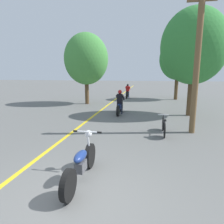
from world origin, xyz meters
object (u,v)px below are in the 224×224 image
at_px(roadside_tree_right_near, 194,47).
at_px(roadside_tree_left, 86,59).
at_px(motorcycle_rider_lead, 120,105).
at_px(roadside_tree_right_far, 178,59).
at_px(utility_pole, 197,60).
at_px(motorcycle_rider_far, 128,92).
at_px(motorcycle_foreground, 81,164).
at_px(bicycle_parked, 164,126).

height_order(roadside_tree_right_near, roadside_tree_left, roadside_tree_right_near).
bearing_deg(motorcycle_rider_lead, roadside_tree_right_near, 4.16).
relative_size(roadside_tree_right_far, roadside_tree_left, 1.02).
bearing_deg(utility_pole, roadside_tree_right_far, 86.82).
bearing_deg(roadside_tree_right_far, motorcycle_rider_far, 172.46).
bearing_deg(roadside_tree_right_near, motorcycle_rider_lead, -175.84).
bearing_deg(roadside_tree_right_far, roadside_tree_right_near, -90.69).
distance_m(roadside_tree_right_far, motorcycle_foreground, 16.50).
height_order(roadside_tree_right_near, motorcycle_rider_far, roadside_tree_right_near).
bearing_deg(motorcycle_foreground, utility_pole, 53.81).
xyz_separation_m(roadside_tree_right_far, bicycle_parked, (-1.82, -11.52, -3.43)).
distance_m(motorcycle_rider_lead, bicycle_parked, 4.54).
xyz_separation_m(utility_pole, roadside_tree_right_far, (0.62, 11.07, 0.76)).
xyz_separation_m(motorcycle_foreground, bicycle_parked, (2.16, 4.15, -0.09)).
bearing_deg(bicycle_parked, utility_pole, 20.31).
distance_m(motorcycle_foreground, bicycle_parked, 4.67).
relative_size(roadside_tree_left, motorcycle_foreground, 2.63).
xyz_separation_m(roadside_tree_left, motorcycle_foreground, (3.55, -11.53, -3.16)).
bearing_deg(utility_pole, motorcycle_foreground, -126.19).
bearing_deg(motorcycle_rider_lead, roadside_tree_right_far, 61.03).
distance_m(roadside_tree_right_near, motorcycle_rider_far, 9.86).
bearing_deg(roadside_tree_right_near, motorcycle_foreground, -115.15).
xyz_separation_m(motorcycle_foreground, motorcycle_rider_far, (-0.72, 16.29, 0.10)).
relative_size(utility_pole, motorcycle_foreground, 2.75).
height_order(roadside_tree_left, bicycle_parked, roadside_tree_left).
bearing_deg(motorcycle_foreground, roadside_tree_right_near, 64.85).
distance_m(roadside_tree_right_near, bicycle_parked, 5.77).
distance_m(motorcycle_foreground, motorcycle_rider_far, 16.30).
relative_size(roadside_tree_right_near, motorcycle_rider_lead, 2.96).
xyz_separation_m(roadside_tree_right_near, roadside_tree_right_far, (0.09, 7.39, -0.21)).
relative_size(utility_pole, roadside_tree_right_far, 1.02).
bearing_deg(utility_pole, motorcycle_rider_far, 109.21).
height_order(motorcycle_foreground, bicycle_parked, motorcycle_foreground).
relative_size(roadside_tree_left, bicycle_parked, 3.40).
distance_m(roadside_tree_left, bicycle_parked, 9.88).
height_order(utility_pole, motorcycle_foreground, utility_pole).
bearing_deg(roadside_tree_right_far, motorcycle_foreground, -104.24).
height_order(roadside_tree_right_far, motorcycle_rider_far, roadside_tree_right_far).
xyz_separation_m(utility_pole, roadside_tree_left, (-6.91, 6.94, 0.57)).
bearing_deg(motorcycle_rider_far, roadside_tree_left, -120.76).
xyz_separation_m(utility_pole, bicycle_parked, (-1.20, -0.45, -2.67)).
xyz_separation_m(motorcycle_foreground, motorcycle_rider_lead, (-0.28, 7.98, 0.14)).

